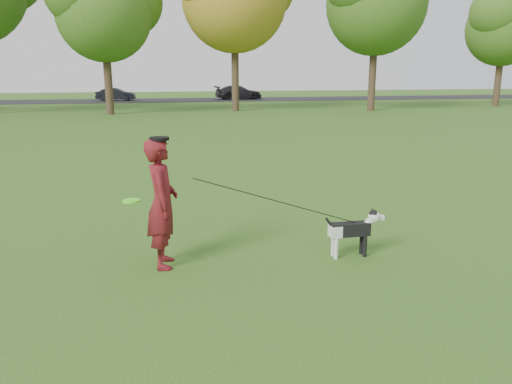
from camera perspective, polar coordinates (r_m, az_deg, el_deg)
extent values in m
plane|color=#285116|center=(7.40, 0.32, -6.97)|extent=(120.00, 120.00, 0.00)
cube|color=black|center=(46.87, -10.00, 10.29)|extent=(120.00, 7.00, 0.02)
imported|color=#560C1F|center=(6.79, -10.69, -1.29)|extent=(0.45, 0.66, 1.76)
cube|color=black|center=(7.26, 10.66, -4.21)|extent=(0.57, 0.18, 0.19)
cube|color=silver|center=(7.19, 9.04, -4.42)|extent=(0.16, 0.18, 0.17)
cylinder|color=silver|center=(7.21, 9.14, -6.38)|extent=(0.06, 0.06, 0.31)
cylinder|color=silver|center=(7.32, 8.80, -6.06)|extent=(0.06, 0.06, 0.31)
cylinder|color=black|center=(7.37, 12.34, -6.08)|extent=(0.06, 0.06, 0.31)
cylinder|color=black|center=(7.48, 11.96, -5.77)|extent=(0.06, 0.06, 0.31)
cylinder|color=silver|center=(7.35, 12.55, -3.71)|extent=(0.19, 0.11, 0.20)
sphere|color=silver|center=(7.36, 13.34, -2.79)|extent=(0.18, 0.18, 0.18)
sphere|color=black|center=(7.34, 13.28, -2.52)|extent=(0.14, 0.14, 0.14)
cube|color=silver|center=(7.40, 14.00, -2.86)|extent=(0.11, 0.07, 0.06)
sphere|color=black|center=(7.43, 14.43, -2.83)|extent=(0.04, 0.04, 0.04)
cone|color=black|center=(7.29, 13.46, -2.23)|extent=(0.06, 0.06, 0.07)
cone|color=black|center=(7.37, 13.15, -2.03)|extent=(0.06, 0.06, 0.07)
cylinder|color=black|center=(7.14, 8.63, -3.87)|extent=(0.20, 0.04, 0.26)
cylinder|color=black|center=(7.32, 12.14, -3.67)|extent=(0.13, 0.13, 0.02)
imported|color=black|center=(46.92, -15.74, 10.69)|extent=(3.52, 1.63, 1.12)
imported|color=black|center=(47.48, -2.01, 11.31)|extent=(4.48, 2.06, 1.27)
cylinder|color=#5AFD20|center=(6.70, -14.07, -0.98)|extent=(0.23, 0.23, 0.02)
cylinder|color=black|center=(6.62, -11.02, 6.01)|extent=(0.26, 0.26, 0.04)
cylinder|color=#38281C|center=(32.38, -16.54, 12.23)|extent=(0.48, 0.48, 4.20)
sphere|color=#426B1E|center=(32.60, -17.08, 19.86)|extent=(5.60, 5.60, 5.60)
cylinder|color=#38281C|center=(33.71, -2.40, 13.51)|extent=(0.48, 0.48, 5.04)
cylinder|color=#38281C|center=(34.90, 13.17, 13.01)|extent=(0.48, 0.48, 4.83)
cylinder|color=#38281C|center=(42.28, 25.93, 11.50)|extent=(0.48, 0.48, 3.99)
sphere|color=#426B1E|center=(42.42, 26.53, 17.05)|extent=(5.32, 5.32, 5.32)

